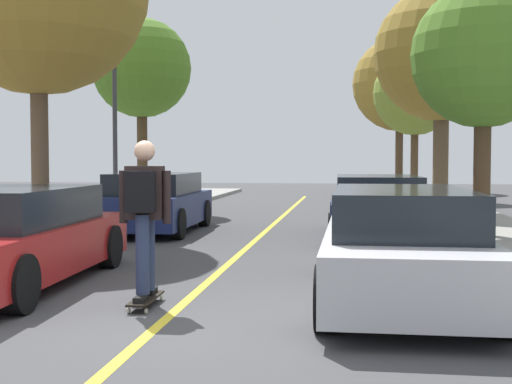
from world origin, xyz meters
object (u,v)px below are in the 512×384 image
Objects in this scene: parked_car_left_near at (155,203)px; fire_hydrant at (459,220)px; parked_car_left_nearest at (12,237)px; street_tree_left_near at (142,69)px; street_tree_right_farthest at (400,84)px; parked_car_right_nearest at (401,244)px; streetlamp at (115,109)px; street_tree_right_near at (442,55)px; parked_car_right_near at (377,207)px; skateboard at (146,299)px; street_tree_right_nearest at (484,57)px; skateboarder at (144,209)px; street_tree_right_far at (415,94)px.

fire_hydrant is (6.39, -1.54, -0.17)m from parked_car_left_near.
street_tree_left_near is (-2.00, 12.32, 3.77)m from parked_car_left_nearest.
fire_hydrant is (-0.50, -22.52, -4.96)m from street_tree_right_farthest.
parked_car_right_nearest is 0.81× the size of street_tree_left_near.
street_tree_left_near is at bearing 118.84° from parked_car_right_nearest.
parked_car_right_nearest is 11.65m from streetlamp.
parked_car_left_near is at bearing 90.00° from parked_car_left_nearest.
street_tree_right_near is at bearing -90.00° from street_tree_right_farthest.
streetlamp is at bearing 155.97° from parked_car_right_near.
street_tree_right_near is 7.53× the size of skateboard.
street_tree_right_nearest is 3.23m from fire_hydrant.
parked_car_left_nearest is 0.79× the size of street_tree_left_near.
street_tree_right_nearest reaches higher than skateboarder.
streetlamp is (-8.14, 3.95, 2.46)m from fire_hydrant.
streetlamp is (-8.65, -18.57, -2.50)m from street_tree_right_farthest.
skateboard is at bearing -25.70° from parked_car_left_nearest.
street_tree_left_near is (-2.00, 5.64, 3.74)m from parked_car_left_near.
street_tree_left_near is 11.45m from street_tree_right_far.
street_tree_right_far is 21.34m from skateboarder.
street_tree_right_farthest is at bearing 71.80° from parked_car_left_near.
parked_car_left_nearest is 1.09× the size of parked_car_left_near.
parked_car_left_near is at bearing 105.04° from skateboarder.
parked_car_right_near reaches higher than fire_hydrant.
fire_hydrant is 7.55m from skateboarder.
street_tree_left_near is 3.35× the size of skateboarder.
street_tree_right_nearest is 0.64× the size of street_tree_right_farthest.
street_tree_left_near is (-6.90, 12.53, 3.75)m from parked_car_right_nearest.
street_tree_right_near reaches higher than fire_hydrant.
parked_car_left_nearest is 8.20m from fire_hydrant.
parked_car_right_nearest is at bearing -54.41° from streetlamp.
skateboarder is (-4.32, -6.16, 0.61)m from fire_hydrant.
streetlamp is at bearing 110.70° from skateboarder.
street_tree_right_nearest is 0.77× the size of street_tree_right_near.
street_tree_right_near is (8.90, -0.55, 0.18)m from street_tree_left_near.
street_tree_right_farthest reaches higher than parked_car_left_near.
skateboarder is at bearing -111.55° from parked_car_right_near.
streetlamp is at bearing 158.52° from street_tree_right_nearest.
street_tree_right_far is at bearing 50.37° from streetlamp.
street_tree_right_far is at bearing -90.00° from street_tree_right_farthest.
skateboarder is at bearing -125.73° from street_tree_right_nearest.
parked_car_left_nearest is 5.43× the size of skateboard.
fire_hydrant is (1.50, -0.99, -0.16)m from parked_car_right_near.
street_tree_right_nearest is (2.00, 5.88, 2.98)m from parked_car_right_nearest.
street_tree_right_farthest reaches higher than skateboarder.
skateboarder reaches higher than skateboard.
street_tree_right_farthest is (6.90, 27.65, 4.81)m from parked_car_left_nearest.
street_tree_right_nearest is at bearing -36.73° from street_tree_left_near.
street_tree_right_far is (6.90, 19.52, 3.57)m from parked_car_left_nearest.
parked_car_right_nearest is at bearing -61.16° from street_tree_left_near.
parked_car_left_near is 8.44m from parked_car_right_nearest.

